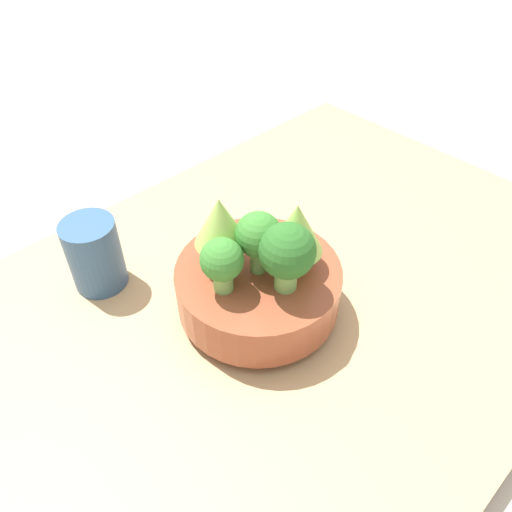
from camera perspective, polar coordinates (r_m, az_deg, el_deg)
name	(u,v)px	position (r m, az deg, el deg)	size (l,w,h in m)	color
ground_plane	(273,315)	(0.71, 1.96, -6.72)	(6.00, 6.00, 0.00)	#ADA89E
table	(273,306)	(0.69, 1.99, -5.76)	(1.00, 0.66, 0.04)	tan
bowl	(256,285)	(0.64, 0.00, -3.38)	(0.21, 0.21, 0.07)	brown
romanesco_piece_near	(220,224)	(0.58, -4.13, 3.61)	(0.06, 0.06, 0.10)	#7AB256
broccoli_floret_back	(287,253)	(0.56, 3.58, 0.35)	(0.07, 0.07, 0.09)	#7AB256
broccoli_floret_center	(256,235)	(0.58, 0.00, 2.42)	(0.06, 0.06, 0.08)	#609347
romanesco_piece_far	(296,230)	(0.58, 4.63, 3.01)	(0.07, 0.07, 0.09)	#6BA34C
broccoli_floret_right	(222,262)	(0.56, -3.90, -0.68)	(0.05, 0.05, 0.07)	#7AB256
cup	(95,254)	(0.70, -17.96, 0.18)	(0.07, 0.07, 0.10)	#33567F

